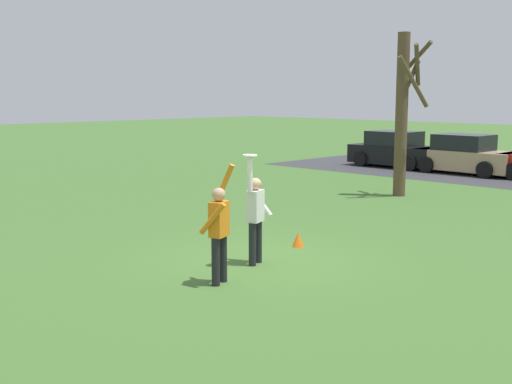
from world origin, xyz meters
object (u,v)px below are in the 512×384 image
bare_tree_tall (403,110)px  parked_car_black (396,151)px  person_catcher (255,213)px  person_defender (219,227)px  field_cone_orange (298,239)px  frisbee_disc (250,155)px  parked_car_tan (465,156)px

bare_tree_tall → parked_car_black: bearing=123.7°
person_catcher → person_defender: 1.42m
person_catcher → field_cone_orange: person_catcher is taller
person_catcher → person_defender: size_ratio=1.02×
frisbee_disc → parked_car_tan: size_ratio=0.06×
frisbee_disc → field_cone_orange: bearing=102.8°
person_defender → bare_tree_tall: bearing=-3.0°
frisbee_disc → bare_tree_tall: bearing=106.0°
field_cone_orange → frisbee_disc: bearing=-77.2°
parked_car_tan → bare_tree_tall: (1.33, -6.93, 1.99)m
parked_car_black → parked_car_tan: bearing=0.0°
field_cone_orange → person_defender: bearing=-74.7°
person_defender → bare_tree_tall: 11.11m
person_defender → field_cone_orange: bearing=-4.0°
person_catcher → frisbee_disc: bearing=0.0°
frisbee_disc → parked_car_black: 18.01m
frisbee_disc → bare_tree_tall: bare_tree_tall is taller
parked_car_black → parked_car_tan: 3.33m
person_defender → parked_car_tan: person_defender is taller
person_defender → field_cone_orange: 3.19m
frisbee_disc → bare_tree_tall: 9.80m
person_catcher → bare_tree_tall: (-2.61, 9.19, 1.73)m
frisbee_disc → bare_tree_tall: (-2.69, 9.40, 0.62)m
parked_car_black → field_cone_orange: (6.92, -14.55, -0.57)m
person_catcher → parked_car_black: person_catcher is taller
parked_car_tan → bare_tree_tall: size_ratio=0.81×
bare_tree_tall → person_catcher: bearing=-74.1°
field_cone_orange → person_catcher: bearing=-78.1°
bare_tree_tall → field_cone_orange: bare_tree_tall is taller
parked_car_black → bare_tree_tall: 8.63m
person_defender → parked_car_black: (-7.74, 17.52, -0.25)m
person_catcher → frisbee_disc: size_ratio=7.94×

